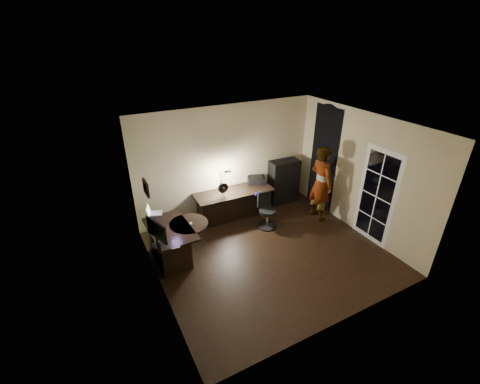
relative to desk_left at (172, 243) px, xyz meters
name	(u,v)px	position (x,y,z in m)	size (l,w,h in m)	color
floor	(270,254)	(1.83, -0.79, -0.37)	(4.50, 4.00, 0.01)	black
ceiling	(276,126)	(1.83, -0.79, 2.34)	(4.50, 4.00, 0.01)	silver
wall_back	(227,161)	(1.83, 1.21, 0.99)	(4.50, 0.01, 2.70)	#C9BA92
wall_front	(350,256)	(1.83, -2.80, 0.99)	(4.50, 0.01, 2.70)	#C9BA92
wall_left	(154,227)	(-0.42, -0.79, 0.99)	(0.01, 4.00, 2.70)	#C9BA92
wall_right	(360,174)	(4.08, -0.79, 0.99)	(0.01, 4.00, 2.70)	#C9BA92
green_wall_overlay	(155,227)	(-0.41, -0.79, 0.99)	(0.00, 4.00, 2.70)	#475926
arched_doorway	(324,159)	(4.07, 0.36, 0.94)	(0.01, 0.90, 2.60)	black
french_door	(376,197)	(4.07, -1.34, 0.69)	(0.02, 0.92, 2.10)	white
framed_picture	(146,188)	(-0.39, -0.34, 1.49)	(0.04, 0.30, 0.25)	black
desk_left	(172,243)	(0.00, 0.00, 0.00)	(0.77, 1.26, 0.73)	black
desk_right	(234,204)	(1.82, 0.84, -0.01)	(1.90, 0.67, 0.71)	black
cabinet	(284,181)	(3.36, 0.99, 0.22)	(0.77, 0.39, 1.16)	black
laptop_stand	(156,215)	(-0.13, 0.55, 0.40)	(0.22, 0.19, 0.09)	silver
laptop	(155,209)	(-0.13, 0.55, 0.54)	(0.29, 0.27, 0.20)	silver
monitor	(156,237)	(-0.35, -0.42, 0.54)	(0.11, 0.56, 0.37)	black
mouse	(191,223)	(0.42, -0.02, 0.37)	(0.05, 0.08, 0.03)	silver
phone	(195,225)	(0.49, -0.10, 0.35)	(0.06, 0.11, 0.01)	black
pen	(187,240)	(0.17, -0.50, 0.36)	(0.01, 0.13, 0.01)	black
speaker	(159,248)	(-0.36, -0.63, 0.44)	(0.07, 0.07, 0.17)	black
notepad	(175,245)	(-0.07, -0.55, 0.36)	(0.15, 0.21, 0.01)	silver
desk_fan	(223,190)	(1.48, 0.71, 0.52)	(0.24, 0.13, 0.38)	black
headphones	(259,193)	(2.27, 0.45, 0.38)	(0.18, 0.08, 0.09)	navy
printer	(256,180)	(2.54, 1.01, 0.43)	(0.43, 0.34, 0.19)	black
desk_lamp	(224,179)	(1.66, 1.04, 0.64)	(0.15, 0.28, 0.62)	black
office_chair	(268,211)	(2.32, 0.11, 0.05)	(0.47, 0.47, 0.83)	black
person	(321,184)	(3.64, -0.11, 0.56)	(0.66, 0.44, 1.84)	#D8A88C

